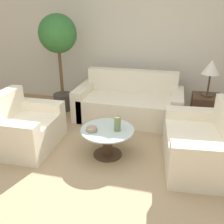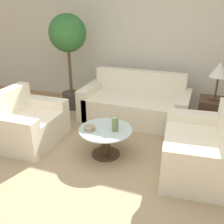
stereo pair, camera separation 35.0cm
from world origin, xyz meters
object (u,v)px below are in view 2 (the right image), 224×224
at_px(loveseat, 204,151).
at_px(bowl, 90,128).
at_px(table_lamp, 219,71).
at_px(potted_plant, 68,42).
at_px(sofa_main, 135,104).
at_px(vase, 115,124).
at_px(coffee_table, 106,138).
at_px(armchair, 26,125).

height_order(loveseat, bowl, loveseat).
height_order(table_lamp, potted_plant, potted_plant).
relative_size(sofa_main, bowl, 12.83).
xyz_separation_m(loveseat, vase, (-1.13, -0.10, 0.23)).
relative_size(potted_plant, bowl, 12.34).
distance_m(coffee_table, potted_plant, 2.17).
bearing_deg(loveseat, armchair, -92.66).
distance_m(armchair, potted_plant, 1.77).
height_order(potted_plant, vase, potted_plant).
xyz_separation_m(loveseat, bowl, (-1.46, -0.20, 0.15)).
bearing_deg(vase, loveseat, 4.98).
distance_m(armchair, loveseat, 2.54).
bearing_deg(sofa_main, bowl, -99.40).
distance_m(sofa_main, potted_plant, 1.69).
distance_m(armchair, table_lamp, 3.01).
bearing_deg(armchair, vase, -89.41).
bearing_deg(vase, bowl, -163.06).
xyz_separation_m(armchair, table_lamp, (2.62, 1.28, 0.75)).
xyz_separation_m(sofa_main, loveseat, (1.22, -1.24, 0.00)).
bearing_deg(loveseat, vase, -91.02).
height_order(armchair, vase, armchair).
height_order(coffee_table, table_lamp, table_lamp).
bearing_deg(vase, table_lamp, 45.43).
xyz_separation_m(potted_plant, vase, (1.43, -1.39, -0.80)).
height_order(vase, bowl, vase).
height_order(sofa_main, bowl, sofa_main).
xyz_separation_m(table_lamp, bowl, (-1.54, -1.33, -0.59)).
bearing_deg(loveseat, sofa_main, -141.45).
bearing_deg(armchair, loveseat, -88.09).
relative_size(loveseat, vase, 6.52).
xyz_separation_m(table_lamp, potted_plant, (-2.64, 0.16, 0.28)).
bearing_deg(bowl, loveseat, 7.73).
distance_m(coffee_table, vase, 0.28).
bearing_deg(potted_plant, table_lamp, -3.41).
relative_size(potted_plant, vase, 9.08).
relative_size(armchair, potted_plant, 0.56).
distance_m(loveseat, bowl, 1.48).
bearing_deg(table_lamp, armchair, -153.92).
height_order(coffee_table, potted_plant, potted_plant).
distance_m(sofa_main, bowl, 1.46).
distance_m(potted_plant, vase, 2.15).
relative_size(table_lamp, bowl, 4.01).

